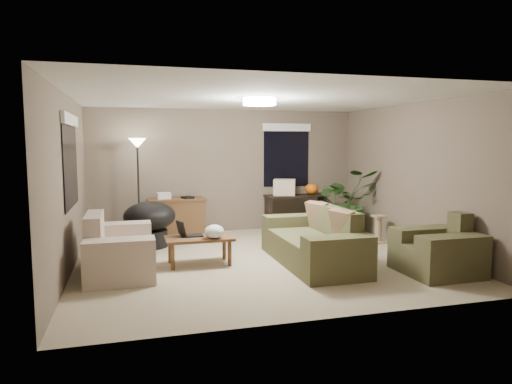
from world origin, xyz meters
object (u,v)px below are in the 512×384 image
object	(u,v)px
main_sofa	(315,244)
console_table	(296,210)
desk	(177,217)
papasan_chair	(150,221)
houseplant	(345,209)
armchair	(438,252)
cat_scratching_post	(378,231)
coffee_table	(199,241)
loveseat	(118,252)
floor_lamp	(138,155)

from	to	relation	value
main_sofa	console_table	world-z (taller)	main_sofa
main_sofa	console_table	distance (m)	2.62
main_sofa	desk	distance (m)	3.14
papasan_chair	houseplant	xyz separation A→B (m)	(3.82, 0.11, 0.05)
armchair	houseplant	xyz separation A→B (m)	(-0.00, 2.86, 0.21)
armchair	cat_scratching_post	distance (m)	2.03
papasan_chair	houseplant	distance (m)	3.82
coffee_table	console_table	xyz separation A→B (m)	(2.33, 2.15, 0.08)
main_sofa	loveseat	distance (m)	2.88
armchair	desk	bearing A→B (deg)	132.71
loveseat	console_table	bearing A→B (deg)	32.73
loveseat	floor_lamp	world-z (taller)	floor_lamp
console_table	houseplant	bearing A→B (deg)	-38.17
desk	armchair	bearing A→B (deg)	-47.29
desk	console_table	world-z (taller)	same
papasan_chair	cat_scratching_post	distance (m)	4.14
coffee_table	console_table	size ratio (longest dim) A/B	0.77
armchair	houseplant	size ratio (longest dim) A/B	0.76
console_table	armchair	bearing A→B (deg)	-76.86
desk	cat_scratching_post	world-z (taller)	desk
main_sofa	armchair	xyz separation A→B (m)	(1.45, -0.97, 0.00)
coffee_table	console_table	distance (m)	3.17
loveseat	houseplant	distance (m)	4.62
loveseat	coffee_table	bearing A→B (deg)	5.17
coffee_table	cat_scratching_post	world-z (taller)	cat_scratching_post
coffee_table	houseplant	bearing A→B (deg)	25.52
armchair	console_table	distance (m)	3.60
coffee_table	console_table	world-z (taller)	console_table
loveseat	desk	xyz separation A→B (m)	(1.06, 2.29, 0.08)
floor_lamp	houseplant	size ratio (longest dim) A/B	1.45
coffee_table	houseplant	xyz separation A→B (m)	(3.15, 1.50, 0.15)
coffee_table	cat_scratching_post	distance (m)	3.46
main_sofa	papasan_chair	size ratio (longest dim) A/B	2.21
main_sofa	houseplant	distance (m)	2.40
coffee_table	cat_scratching_post	xyz separation A→B (m)	(3.40, 0.66, -0.14)
floor_lamp	houseplant	world-z (taller)	floor_lamp
console_table	houseplant	xyz separation A→B (m)	(0.82, -0.64, 0.08)
houseplant	loveseat	bearing A→B (deg)	-159.56
coffee_table	main_sofa	bearing A→B (deg)	-12.90
armchair	desk	distance (m)	4.81
loveseat	armchair	size ratio (longest dim) A/B	1.60
coffee_table	floor_lamp	bearing A→B (deg)	112.66
main_sofa	console_table	xyz separation A→B (m)	(0.64, 2.54, 0.14)
coffee_table	desk	distance (m)	2.18
floor_lamp	cat_scratching_post	bearing A→B (deg)	-17.50
papasan_chair	loveseat	bearing A→B (deg)	-108.62
coffee_table	papasan_chair	xyz separation A→B (m)	(-0.67, 1.39, 0.11)
main_sofa	floor_lamp	bearing A→B (deg)	136.73
main_sofa	cat_scratching_post	xyz separation A→B (m)	(1.70, 1.05, -0.08)
desk	console_table	xyz separation A→B (m)	(2.45, -0.03, 0.06)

